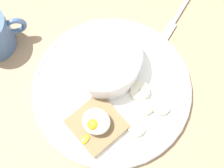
% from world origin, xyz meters
% --- Properties ---
extents(ground_plane, '(1.20, 1.20, 0.02)m').
position_xyz_m(ground_plane, '(0.00, 0.00, 0.01)').
color(ground_plane, '#977859').
rests_on(ground_plane, ground).
extents(plate, '(0.30, 0.30, 0.02)m').
position_xyz_m(plate, '(0.00, 0.00, 0.03)').
color(plate, white).
rests_on(plate, ground_plane).
extents(oatmeal_bowl, '(0.14, 0.14, 0.05)m').
position_xyz_m(oatmeal_bowl, '(0.04, -0.03, 0.06)').
color(oatmeal_bowl, white).
rests_on(oatmeal_bowl, plate).
extents(toast_slice, '(0.10, 0.10, 0.01)m').
position_xyz_m(toast_slice, '(-0.02, 0.07, 0.04)').
color(toast_slice, olive).
rests_on(toast_slice, plate).
extents(poached_egg, '(0.05, 0.07, 0.03)m').
position_xyz_m(poached_egg, '(-0.02, 0.08, 0.06)').
color(poached_egg, white).
rests_on(poached_egg, toast_slice).
extents(banana_slice_front, '(0.03, 0.03, 0.01)m').
position_xyz_m(banana_slice_front, '(-0.08, 0.04, 0.04)').
color(banana_slice_front, beige).
rests_on(banana_slice_front, plate).
extents(banana_slice_left, '(0.04, 0.04, 0.01)m').
position_xyz_m(banana_slice_left, '(-0.07, 0.00, 0.04)').
color(banana_slice_left, beige).
rests_on(banana_slice_left, plate).
extents(banana_slice_back, '(0.05, 0.05, 0.02)m').
position_xyz_m(banana_slice_back, '(-0.05, -0.02, 0.04)').
color(banana_slice_back, '#F0E7C9').
rests_on(banana_slice_back, plate).
extents(banana_slice_right, '(0.04, 0.04, 0.01)m').
position_xyz_m(banana_slice_right, '(-0.09, -0.02, 0.04)').
color(banana_slice_right, '#F6EAC4').
rests_on(banana_slice_right, plate).
extents(knife, '(0.02, 0.15, 0.01)m').
position_xyz_m(knife, '(-0.03, -0.19, 0.02)').
color(knife, silver).
rests_on(knife, ground_plane).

